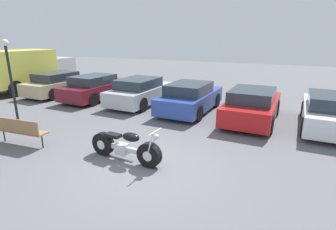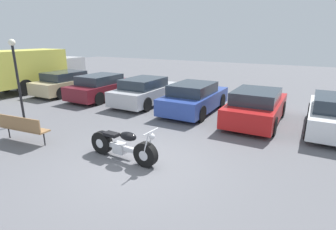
{
  "view_description": "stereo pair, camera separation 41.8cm",
  "coord_description": "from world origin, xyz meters",
  "px_view_note": "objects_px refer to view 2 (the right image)",
  "views": [
    {
      "loc": [
        3.43,
        -5.35,
        3.27
      ],
      "look_at": [
        -0.16,
        1.92,
        0.85
      ],
      "focal_mm": 28.0,
      "sensor_mm": 36.0,
      "label": 1
    },
    {
      "loc": [
        3.8,
        -5.16,
        3.27
      ],
      "look_at": [
        -0.16,
        1.92,
        0.85
      ],
      "focal_mm": 28.0,
      "sensor_mm": 36.0,
      "label": 2
    }
  ],
  "objects_px": {
    "parked_car_maroon": "(103,87)",
    "parked_car_red": "(256,107)",
    "parked_car_champagne": "(68,83)",
    "delivery_truck": "(33,68)",
    "parked_car_silver": "(146,91)",
    "parked_car_blue": "(194,98)",
    "park_bench": "(22,126)",
    "motorcycle": "(122,145)",
    "lamp_post": "(16,71)"
  },
  "relations": [
    {
      "from": "motorcycle",
      "to": "lamp_post",
      "type": "relative_size",
      "value": 0.7
    },
    {
      "from": "motorcycle",
      "to": "parked_car_champagne",
      "type": "height_order",
      "value": "parked_car_champagne"
    },
    {
      "from": "parked_car_silver",
      "to": "lamp_post",
      "type": "distance_m",
      "value": 5.73
    },
    {
      "from": "parked_car_red",
      "to": "delivery_truck",
      "type": "distance_m",
      "value": 13.8
    },
    {
      "from": "lamp_post",
      "to": "parked_car_blue",
      "type": "bearing_deg",
      "value": 43.78
    },
    {
      "from": "parked_car_silver",
      "to": "parked_car_blue",
      "type": "height_order",
      "value": "same"
    },
    {
      "from": "motorcycle",
      "to": "parked_car_maroon",
      "type": "distance_m",
      "value": 7.89
    },
    {
      "from": "parked_car_red",
      "to": "park_bench",
      "type": "height_order",
      "value": "parked_car_red"
    },
    {
      "from": "parked_car_maroon",
      "to": "parked_car_silver",
      "type": "distance_m",
      "value": 2.75
    },
    {
      "from": "parked_car_blue",
      "to": "delivery_truck",
      "type": "xyz_separation_m",
      "value": [
        -11.04,
        -0.24,
        0.77
      ]
    },
    {
      "from": "motorcycle",
      "to": "parked_car_silver",
      "type": "distance_m",
      "value": 6.35
    },
    {
      "from": "parked_car_maroon",
      "to": "delivery_truck",
      "type": "distance_m",
      "value": 5.61
    },
    {
      "from": "parked_car_champagne",
      "to": "delivery_truck",
      "type": "height_order",
      "value": "delivery_truck"
    },
    {
      "from": "park_bench",
      "to": "lamp_post",
      "type": "distance_m",
      "value": 2.61
    },
    {
      "from": "parked_car_maroon",
      "to": "lamp_post",
      "type": "relative_size",
      "value": 1.29
    },
    {
      "from": "parked_car_maroon",
      "to": "motorcycle",
      "type": "bearing_deg",
      "value": -43.7
    },
    {
      "from": "motorcycle",
      "to": "delivery_truck",
      "type": "bearing_deg",
      "value": 155.21
    },
    {
      "from": "parked_car_champagne",
      "to": "delivery_truck",
      "type": "relative_size",
      "value": 0.65
    },
    {
      "from": "motorcycle",
      "to": "parked_car_red",
      "type": "xyz_separation_m",
      "value": [
        2.52,
        5.22,
        0.23
      ]
    },
    {
      "from": "parked_car_blue",
      "to": "delivery_truck",
      "type": "distance_m",
      "value": 11.07
    },
    {
      "from": "parked_car_maroon",
      "to": "lamp_post",
      "type": "distance_m",
      "value": 5.1
    },
    {
      "from": "delivery_truck",
      "to": "park_bench",
      "type": "xyz_separation_m",
      "value": [
        7.73,
        -5.79,
        -0.87
      ]
    },
    {
      "from": "parked_car_champagne",
      "to": "parked_car_maroon",
      "type": "relative_size",
      "value": 1.0
    },
    {
      "from": "parked_car_champagne",
      "to": "parked_car_maroon",
      "type": "xyz_separation_m",
      "value": [
        2.74,
        0.03,
        0.0
      ]
    },
    {
      "from": "parked_car_champagne",
      "to": "lamp_post",
      "type": "xyz_separation_m",
      "value": [
        3.16,
        -4.85,
        1.43
      ]
    },
    {
      "from": "parked_car_champagne",
      "to": "park_bench",
      "type": "relative_size",
      "value": 2.25
    },
    {
      "from": "parked_car_champagne",
      "to": "parked_car_red",
      "type": "bearing_deg",
      "value": -1.06
    },
    {
      "from": "parked_car_silver",
      "to": "lamp_post",
      "type": "height_order",
      "value": "lamp_post"
    },
    {
      "from": "parked_car_champagne",
      "to": "parked_car_silver",
      "type": "relative_size",
      "value": 1.0
    },
    {
      "from": "delivery_truck",
      "to": "park_bench",
      "type": "bearing_deg",
      "value": -36.83
    },
    {
      "from": "parked_car_champagne",
      "to": "parked_car_red",
      "type": "relative_size",
      "value": 1.0
    },
    {
      "from": "motorcycle",
      "to": "parked_car_champagne",
      "type": "bearing_deg",
      "value": 147.29
    },
    {
      "from": "parked_car_red",
      "to": "parked_car_champagne",
      "type": "bearing_deg",
      "value": 178.94
    },
    {
      "from": "parked_car_red",
      "to": "parked_car_maroon",
      "type": "bearing_deg",
      "value": 178.4
    },
    {
      "from": "park_bench",
      "to": "lamp_post",
      "type": "xyz_separation_m",
      "value": [
        -1.77,
        1.16,
        1.53
      ]
    },
    {
      "from": "motorcycle",
      "to": "delivery_truck",
      "type": "distance_m",
      "value": 12.44
    },
    {
      "from": "parked_car_red",
      "to": "lamp_post",
      "type": "distance_m",
      "value": 9.21
    },
    {
      "from": "parked_car_maroon",
      "to": "parked_car_red",
      "type": "xyz_separation_m",
      "value": [
        8.23,
        -0.23,
        0.0
      ]
    },
    {
      "from": "parked_car_maroon",
      "to": "park_bench",
      "type": "distance_m",
      "value": 6.42
    },
    {
      "from": "parked_car_champagne",
      "to": "parked_car_blue",
      "type": "distance_m",
      "value": 8.23
    },
    {
      "from": "parked_car_silver",
      "to": "parked_car_blue",
      "type": "xyz_separation_m",
      "value": [
        2.74,
        -0.18,
        0.0
      ]
    },
    {
      "from": "parked_car_maroon",
      "to": "parked_car_red",
      "type": "height_order",
      "value": "same"
    },
    {
      "from": "parked_car_champagne",
      "to": "parked_car_red",
      "type": "distance_m",
      "value": 10.97
    },
    {
      "from": "parked_car_silver",
      "to": "lamp_post",
      "type": "relative_size",
      "value": 1.29
    },
    {
      "from": "motorcycle",
      "to": "parked_car_maroon",
      "type": "xyz_separation_m",
      "value": [
        -5.7,
        5.45,
        0.23
      ]
    },
    {
      "from": "parked_car_red",
      "to": "lamp_post",
      "type": "height_order",
      "value": "lamp_post"
    },
    {
      "from": "parked_car_silver",
      "to": "delivery_truck",
      "type": "xyz_separation_m",
      "value": [
        -8.29,
        -0.41,
        0.77
      ]
    },
    {
      "from": "parked_car_blue",
      "to": "delivery_truck",
      "type": "bearing_deg",
      "value": -178.77
    },
    {
      "from": "parked_car_silver",
      "to": "motorcycle",
      "type": "bearing_deg",
      "value": -62.17
    },
    {
      "from": "parked_car_silver",
      "to": "parked_car_red",
      "type": "relative_size",
      "value": 1.0
    }
  ]
}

